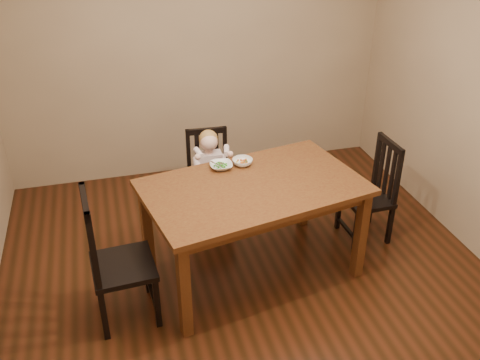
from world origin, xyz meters
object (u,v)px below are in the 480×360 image
object	(u,v)px
bowl_peas	(221,166)
bowl_veg	(242,162)
chair_right	(372,192)
dining_table	(253,196)
chair_child	(209,180)
chair_left	(115,261)
toddler	(210,170)

from	to	relation	value
bowl_peas	bowl_veg	world-z (taller)	bowl_veg
chair_right	bowl_veg	world-z (taller)	chair_right
dining_table	bowl_veg	xyz separation A→B (m)	(0.01, 0.34, 0.12)
chair_child	chair_left	world-z (taller)	chair_left
chair_left	bowl_veg	xyz separation A→B (m)	(1.10, 0.59, 0.35)
chair_child	bowl_peas	world-z (taller)	chair_child
chair_right	bowl_peas	bearing A→B (deg)	84.36
chair_left	toddler	xyz separation A→B (m)	(0.92, 1.04, 0.06)
chair_right	toddler	bearing A→B (deg)	65.65
chair_child	bowl_veg	world-z (taller)	chair_child
chair_child	chair_left	size ratio (longest dim) A/B	0.86
chair_child	bowl_peas	distance (m)	0.66
dining_table	chair_left	world-z (taller)	chair_left
bowl_peas	bowl_veg	size ratio (longest dim) A/B	1.10
chair_child	chair_right	bearing A→B (deg)	158.82
chair_right	bowl_veg	size ratio (longest dim) A/B	5.66
toddler	dining_table	bearing A→B (deg)	105.86
chair_right	chair_left	bearing A→B (deg)	100.45
bowl_veg	toddler	bearing A→B (deg)	111.81
chair_right	bowl_peas	distance (m)	1.40
chair_right	bowl_veg	distance (m)	1.23
chair_left	chair_right	size ratio (longest dim) A/B	1.13
bowl_veg	chair_left	bearing A→B (deg)	-151.88
bowl_peas	bowl_veg	xyz separation A→B (m)	(0.18, 0.01, 0.00)
dining_table	bowl_peas	distance (m)	0.39
chair_right	toddler	size ratio (longest dim) A/B	1.85
dining_table	chair_child	size ratio (longest dim) A/B	2.00
dining_table	bowl_veg	world-z (taller)	bowl_veg
dining_table	chair_child	bearing A→B (deg)	101.62
chair_child	toddler	distance (m)	0.14
chair_left	toddler	world-z (taller)	chair_left
chair_left	bowl_veg	bearing A→B (deg)	114.02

